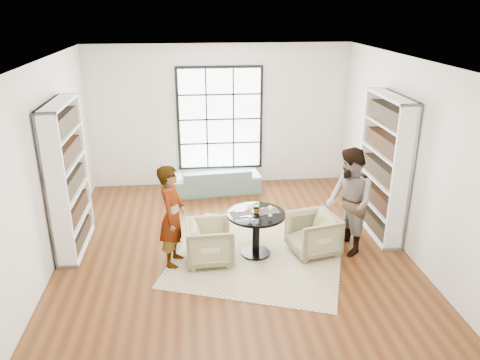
{
  "coord_description": "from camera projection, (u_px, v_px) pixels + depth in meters",
  "views": [
    {
      "loc": [
        -0.61,
        -6.75,
        3.78
      ],
      "look_at": [
        0.15,
        0.4,
        1.03
      ],
      "focal_mm": 35.0,
      "sensor_mm": 36.0,
      "label": 1
    }
  ],
  "objects": [
    {
      "name": "room_shell",
      "position": [
        230.0,
        164.0,
        7.74
      ],
      "size": [
        6.0,
        6.01,
        6.0
      ],
      "color": "silver",
      "rests_on": "ground"
    },
    {
      "name": "sofa",
      "position": [
        216.0,
        180.0,
        9.85
      ],
      "size": [
        1.89,
        0.89,
        0.53
      ],
      "primitive_type": "imported",
      "rotation": [
        0.0,
        0.0,
        3.24
      ],
      "color": "gray",
      "rests_on": "ground"
    },
    {
      "name": "rug",
      "position": [
        259.0,
        254.0,
        7.45
      ],
      "size": [
        3.27,
        3.27,
        0.01
      ],
      "primitive_type": "cube",
      "rotation": [
        0.0,
        0.0,
        -0.34
      ],
      "color": "#BFB58F",
      "rests_on": "ground"
    },
    {
      "name": "wine_glass_left",
      "position": [
        250.0,
        207.0,
        7.04
      ],
      "size": [
        0.1,
        0.1,
        0.22
      ],
      "color": "silver",
      "rests_on": "pedestal_table"
    },
    {
      "name": "pedestal_table",
      "position": [
        256.0,
        225.0,
        7.29
      ],
      "size": [
        0.9,
        0.9,
        0.72
      ],
      "rotation": [
        0.0,
        0.0,
        0.18
      ],
      "color": "black",
      "rests_on": "ground"
    },
    {
      "name": "person_right",
      "position": [
        349.0,
        202.0,
        7.28
      ],
      "size": [
        0.74,
        0.9,
        1.71
      ],
      "primitive_type": "imported",
      "rotation": [
        0.0,
        0.0,
        -1.46
      ],
      "color": "gray",
      "rests_on": "ground"
    },
    {
      "name": "person_left",
      "position": [
        172.0,
        216.0,
        6.94
      ],
      "size": [
        0.5,
        0.65,
        1.59
      ],
      "primitive_type": "imported",
      "rotation": [
        0.0,
        0.0,
        1.35
      ],
      "color": "gray",
      "rests_on": "ground"
    },
    {
      "name": "armchair_left",
      "position": [
        210.0,
        242.0,
        7.17
      ],
      "size": [
        0.74,
        0.72,
        0.65
      ],
      "primitive_type": "imported",
      "rotation": [
        0.0,
        0.0,
        1.6
      ],
      "color": "tan",
      "rests_on": "ground"
    },
    {
      "name": "flower_centerpiece",
      "position": [
        257.0,
        207.0,
        7.21
      ],
      "size": [
        0.2,
        0.18,
        0.19
      ],
      "primitive_type": "imported",
      "rotation": [
        0.0,
        0.0,
        -0.2
      ],
      "color": "gray",
      "rests_on": "pedestal_table"
    },
    {
      "name": "placemat_right",
      "position": [
        268.0,
        211.0,
        7.28
      ],
      "size": [
        0.38,
        0.32,
        0.01
      ],
      "primitive_type": "cube",
      "rotation": [
        0.0,
        0.0,
        0.18
      ],
      "color": "#282623",
      "rests_on": "pedestal_table"
    },
    {
      "name": "armchair_right",
      "position": [
        313.0,
        234.0,
        7.42
      ],
      "size": [
        0.85,
        0.84,
        0.65
      ],
      "primitive_type": "imported",
      "rotation": [
        0.0,
        0.0,
        -1.35
      ],
      "color": "tan",
      "rests_on": "ground"
    },
    {
      "name": "ground",
      "position": [
        233.0,
        247.0,
        7.68
      ],
      "size": [
        6.0,
        6.0,
        0.0
      ],
      "primitive_type": "plane",
      "color": "#5A3115"
    },
    {
      "name": "cutlery_left",
      "position": [
        242.0,
        214.0,
        7.17
      ],
      "size": [
        0.18,
        0.24,
        0.01
      ],
      "primitive_type": null,
      "rotation": [
        0.0,
        0.0,
        0.18
      ],
      "color": "silver",
      "rests_on": "placemat_left"
    },
    {
      "name": "placemat_left",
      "position": [
        242.0,
        214.0,
        7.17
      ],
      "size": [
        0.38,
        0.32,
        0.01
      ],
      "primitive_type": "cube",
      "rotation": [
        0.0,
        0.0,
        0.18
      ],
      "color": "#282623",
      "rests_on": "pedestal_table"
    },
    {
      "name": "wine_glass_right",
      "position": [
        270.0,
        208.0,
        7.08
      ],
      "size": [
        0.08,
        0.08,
        0.17
      ],
      "color": "silver",
      "rests_on": "pedestal_table"
    },
    {
      "name": "cutlery_right",
      "position": [
        268.0,
        211.0,
        7.28
      ],
      "size": [
        0.18,
        0.24,
        0.01
      ],
      "primitive_type": null,
      "rotation": [
        0.0,
        0.0,
        0.18
      ],
      "color": "silver",
      "rests_on": "placemat_right"
    }
  ]
}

